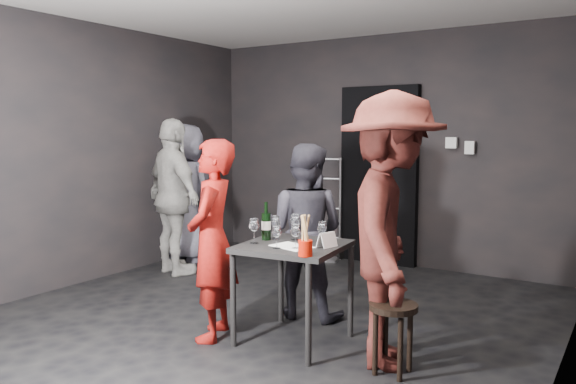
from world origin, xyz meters
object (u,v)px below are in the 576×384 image
Objects in this scene: server_red at (212,238)px; wine_bottle at (266,225)px; stool at (393,319)px; bystander_grey at (186,185)px; man_maroon at (392,199)px; tasting_table at (293,257)px; bystander_cream at (174,186)px; breadstick_cup at (305,236)px; hand_truck at (325,241)px; woman_black at (305,232)px.

server_red is 5.28× the size of wine_bottle.
bystander_grey is (-3.37, 1.71, 0.56)m from stool.
server_red is at bearing 79.31° from man_maroon.
bystander_cream reaches higher than tasting_table.
server_red is at bearing -139.64° from wine_bottle.
man_maroon is (1.33, 0.26, 0.36)m from server_red.
stool is 1.57× the size of breadstick_cup.
hand_truck is 0.64× the size of bystander_cream.
man_maroon is 1.23× the size of bystander_grey.
hand_truck is 2.81m from tasting_table.
wine_bottle is 0.62m from breadstick_cup.
wine_bottle is at bearing 149.49° from breadstick_cup.
hand_truck is at bearing 166.77° from server_red.
bystander_grey is 6.29× the size of wine_bottle.
bystander_grey is at bearing -31.48° from woman_black.
server_red is 0.86m from breadstick_cup.
breadstick_cup is at bearing 171.85° from bystander_cream.
bystander_cream is (-2.17, 1.01, 0.33)m from tasting_table.
breadstick_cup is at bearing 62.24° from server_red.
breadstick_cup is at bearing 101.22° from man_maroon.
woman_black is at bearing 160.88° from bystander_grey.
hand_truck reaches higher than stool.
bystander_cream is at bearing -20.23° from woman_black.
hand_truck is at bearing 109.01° from wine_bottle.
woman_black reaches higher than tasting_table.
woman_black reaches higher than hand_truck.
wine_bottle is (-0.26, 0.02, 0.21)m from tasting_table.
bystander_grey is at bearing 145.33° from wine_bottle.
bystander_cream is (-1.60, 1.25, 0.21)m from server_red.
man_maroon is at bearing 1.11° from tasting_table.
tasting_table is 0.62m from woman_black.
tasting_table is 0.33m from wine_bottle.
woman_black is 1.21m from man_maroon.
wine_bottle is (-1.10, 0.14, 0.50)m from stool.
server_red reaches higher than woman_black.
man_maroon reaches higher than server_red.
bystander_grey reaches higher than breadstick_cup.
bystander_grey is at bearing -158.33° from hand_truck.
stool is 0.30× the size of server_red.
woman_black is 2.51m from bystander_grey.
tasting_table is at bearing 105.47° from woman_black.
wine_bottle is at bearing 172.58° from bystander_cream.
hand_truck is at bearing -140.72° from bystander_grey.
hand_truck is at bearing -104.44° from bystander_cream.
man_maroon is 3.65m from bystander_grey.
bystander_grey is at bearing 147.85° from tasting_table.
woman_black is 1.02m from breadstick_cup.
bystander_cream is at bearing 159.44° from stool.
stool is 1.22m from wine_bottle.
bystander_grey reaches higher than woman_black.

